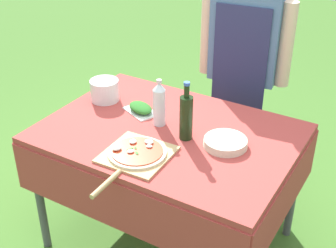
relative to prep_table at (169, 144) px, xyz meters
name	(u,v)px	position (x,y,z in m)	size (l,w,h in m)	color
ground_plane	(169,239)	(0.00, 0.00, -0.69)	(12.00, 12.00, 0.00)	#477A2D
prep_table	(169,144)	(0.00, 0.00, 0.00)	(1.35, 0.97, 0.78)	#A83D38
person_cook	(244,58)	(0.08, 0.80, 0.24)	(0.59, 0.23, 1.58)	#333D56
pizza_on_peel	(136,154)	(-0.01, -0.29, 0.10)	(0.33, 0.54, 0.05)	tan
oil_bottle	(186,117)	(0.11, -0.02, 0.21)	(0.07, 0.07, 0.32)	black
water_bottle	(159,104)	(-0.08, 0.04, 0.21)	(0.07, 0.07, 0.27)	silver
herb_container	(141,108)	(-0.25, 0.10, 0.11)	(0.23, 0.20, 0.05)	silver
mixing_tub	(105,90)	(-0.51, 0.12, 0.15)	(0.17, 0.17, 0.13)	silver
plate_stack	(225,143)	(0.32, 0.02, 0.10)	(0.22, 0.22, 0.04)	beige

